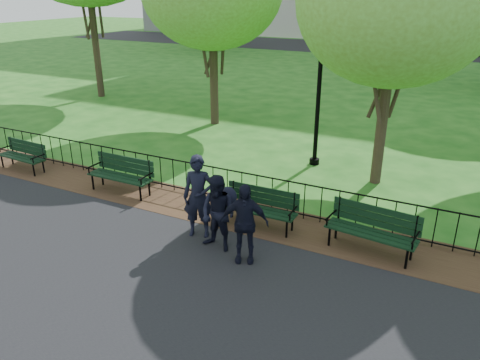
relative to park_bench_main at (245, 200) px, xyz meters
The scene contains 16 objects.
ground 1.36m from the park_bench_main, 104.75° to the right, with size 120.00×120.00×0.00m, color #1C5917.
asphalt_path 4.62m from the park_bench_main, 93.86° to the right, with size 60.00×9.20×0.01m, color black.
dirt_strip 0.75m from the park_bench_main, 133.19° to the left, with size 60.00×1.60×0.01m, color #342015.
far_street 33.84m from the park_bench_main, 90.52° to the left, with size 70.00×9.00×0.01m, color black.
iron_fence 0.89m from the park_bench_main, 110.41° to the left, with size 24.06×0.06×1.00m.
park_bench_main is the anchor object (origin of this frame).
park_bench_left_a 3.67m from the park_bench_main, behind, with size 1.81×0.56×1.02m.
park_bench_left_b 7.30m from the park_bench_main, behind, with size 1.65×0.59×0.92m.
park_bench_right_a 2.79m from the park_bench_main, ahead, with size 1.86×0.75×1.03m.
lamppost 4.69m from the park_bench_main, 88.27° to the left, with size 0.34×0.34×3.83m.
tree_near_e 5.97m from the park_bench_main, 61.47° to the left, with size 4.83×4.83×6.73m.
person_left 1.15m from the park_bench_main, 126.28° to the right, with size 0.66×0.43×1.81m, color black.
person_mid 1.23m from the park_bench_main, 90.36° to the right, with size 0.77×0.40×1.59m, color black.
person_right 1.52m from the park_bench_main, 64.73° to the right, with size 0.95×0.39×1.62m, color black.
taxi 32.21m from the park_bench_main, 98.36° to the left, with size 1.79×4.46×1.52m, color gold.
sedan_silver 31.48m from the park_bench_main, 93.29° to the left, with size 1.41×4.04×1.33m, color #AFB2B7.
Camera 1 is at (4.48, -7.28, 5.00)m, focal length 35.00 mm.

